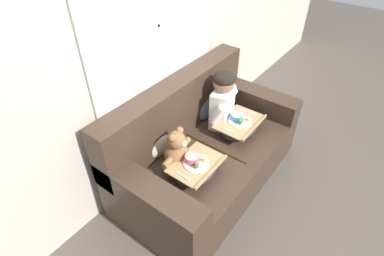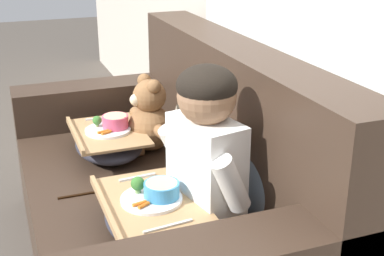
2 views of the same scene
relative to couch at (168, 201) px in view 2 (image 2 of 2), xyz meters
The scene contains 7 objects.
couch is the anchor object (origin of this frame).
throw_pillow_behind_child 0.50m from the couch, 33.71° to the left, with size 0.35×0.17×0.36m.
throw_pillow_behind_teddy 0.50m from the couch, 146.29° to the left, with size 0.33×0.16×0.34m.
child_figure 0.55m from the couch, ahead, with size 0.44×0.24×0.59m.
teddy_bear 0.43m from the couch, behind, with size 0.39×0.28×0.36m.
lap_tray_child 0.43m from the couch, 26.19° to the right, with size 0.47×0.34×0.19m.
lap_tray_teddy 0.43m from the couch, 153.91° to the right, with size 0.44×0.32×0.19m.
Camera 2 is at (1.94, -0.54, 1.48)m, focal length 50.00 mm.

